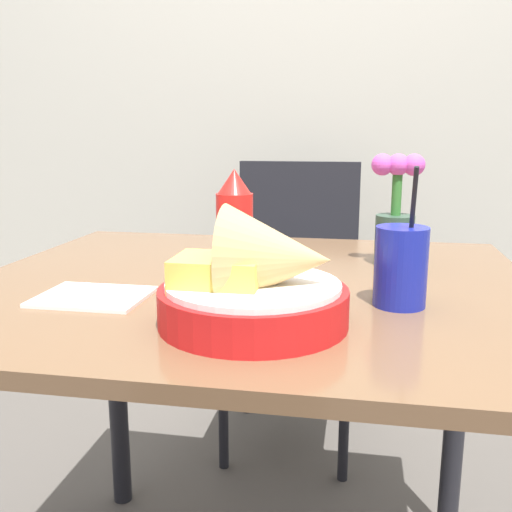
{
  "coord_description": "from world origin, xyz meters",
  "views": [
    {
      "loc": [
        0.19,
        -0.96,
        1.01
      ],
      "look_at": [
        0.03,
        -0.07,
        0.81
      ],
      "focal_mm": 40.0,
      "sensor_mm": 36.0,
      "label": 1
    }
  ],
  "objects": [
    {
      "name": "ketchup_bottle",
      "position": [
        -0.02,
        -0.01,
        0.84
      ],
      "size": [
        0.06,
        0.06,
        0.2
      ],
      "color": "red",
      "rests_on": "dining_table"
    },
    {
      "name": "wall_window",
      "position": [
        0.0,
        1.27,
        1.3
      ],
      "size": [
        7.0,
        0.06,
        2.6
      ],
      "color": "#B7B2A3",
      "rests_on": "ground_plane"
    },
    {
      "name": "napkin",
      "position": [
        -0.22,
        -0.15,
        0.75
      ],
      "size": [
        0.17,
        0.13,
        0.01
      ],
      "color": "white",
      "rests_on": "dining_table"
    },
    {
      "name": "food_basket",
      "position": [
        0.06,
        -0.23,
        0.81
      ],
      "size": [
        0.26,
        0.26,
        0.16
      ],
      "color": "red",
      "rests_on": "dining_table"
    },
    {
      "name": "drink_cup",
      "position": [
        0.25,
        -0.1,
        0.81
      ],
      "size": [
        0.08,
        0.08,
        0.21
      ],
      "color": "#192399",
      "rests_on": "dining_table"
    },
    {
      "name": "flower_vase",
      "position": [
        0.26,
        0.17,
        0.84
      ],
      "size": [
        0.1,
        0.08,
        0.22
      ],
      "color": "#2D4738",
      "rests_on": "dining_table"
    },
    {
      "name": "dining_table",
      "position": [
        0.0,
        0.0,
        0.64
      ],
      "size": [
        0.99,
        0.86,
        0.75
      ],
      "color": "brown",
      "rests_on": "ground_plane"
    },
    {
      "name": "chair_far_window",
      "position": [
        -0.01,
        0.86,
        0.53
      ],
      "size": [
        0.4,
        0.4,
        0.91
      ],
      "color": "black",
      "rests_on": "ground_plane"
    }
  ]
}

